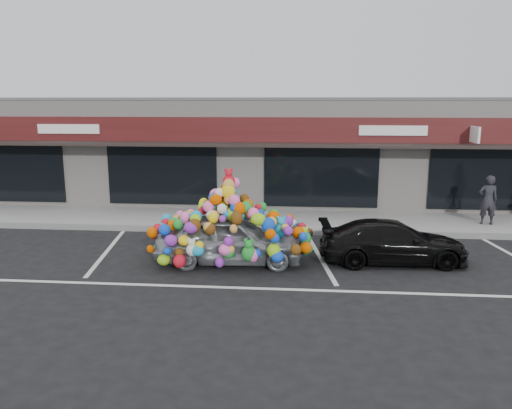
{
  "coord_description": "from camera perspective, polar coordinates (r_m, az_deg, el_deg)",
  "views": [
    {
      "loc": [
        2.2,
        -12.96,
        4.17
      ],
      "look_at": [
        0.94,
        1.4,
        1.18
      ],
      "focal_mm": 35.0,
      "sensor_mm": 36.0,
      "label": 1
    }
  ],
  "objects": [
    {
      "name": "parking_stripe_left",
      "position": [
        14.82,
        -16.65,
        -5.12
      ],
      "size": [
        0.73,
        4.37,
        0.01
      ],
      "primitive_type": "cube",
      "rotation": [
        0.0,
        0.0,
        0.14
      ],
      "color": "silver",
      "rests_on": "ground"
    },
    {
      "name": "ground",
      "position": [
        13.79,
        -4.43,
        -5.92
      ],
      "size": [
        90.0,
        90.0,
        0.0
      ],
      "primitive_type": "plane",
      "color": "black",
      "rests_on": "ground"
    },
    {
      "name": "toy_car",
      "position": [
        13.02,
        -3.01,
        -3.24
      ],
      "size": [
        2.82,
        4.22,
        2.4
      ],
      "rotation": [
        0.0,
        0.0,
        1.63
      ],
      "color": "gray",
      "rests_on": "ground"
    },
    {
      "name": "kerb",
      "position": [
        16.14,
        -2.99,
        -3.0
      ],
      "size": [
        26.0,
        0.18,
        0.16
      ],
      "primitive_type": "cube",
      "color": "slate",
      "rests_on": "ground"
    },
    {
      "name": "shop_building",
      "position": [
        21.61,
        -0.86,
        6.39
      ],
      "size": [
        24.0,
        7.2,
        4.31
      ],
      "color": "beige",
      "rests_on": "ground"
    },
    {
      "name": "sidewalk",
      "position": [
        17.59,
        -2.31,
        -1.76
      ],
      "size": [
        26.0,
        3.0,
        0.15
      ],
      "primitive_type": "cube",
      "color": "gray",
      "rests_on": "ground"
    },
    {
      "name": "black_sedan",
      "position": [
        13.59,
        15.37,
        -4.15
      ],
      "size": [
        1.78,
        3.91,
        1.11
      ],
      "primitive_type": "imported",
      "rotation": [
        0.0,
        0.0,
        1.63
      ],
      "color": "black",
      "rests_on": "ground"
    },
    {
      "name": "pedestrian_a",
      "position": [
        18.18,
        24.99,
        0.48
      ],
      "size": [
        0.63,
        0.44,
        1.65
      ],
      "primitive_type": "imported",
      "rotation": [
        0.0,
        0.0,
        3.07
      ],
      "color": "black",
      "rests_on": "sidewalk"
    },
    {
      "name": "lane_line",
      "position": [
        11.45,
        3.71,
        -9.66
      ],
      "size": [
        14.0,
        0.12,
        0.01
      ],
      "primitive_type": "cube",
      "color": "silver",
      "rests_on": "ground"
    },
    {
      "name": "parking_stripe_mid",
      "position": [
        13.82,
        7.3,
        -5.93
      ],
      "size": [
        0.73,
        4.37,
        0.01
      ],
      "primitive_type": "cube",
      "rotation": [
        0.0,
        0.0,
        0.14
      ],
      "color": "silver",
      "rests_on": "ground"
    }
  ]
}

